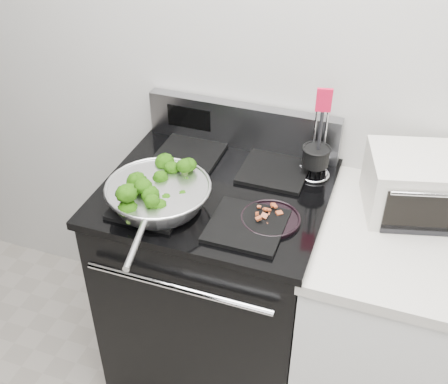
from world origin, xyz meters
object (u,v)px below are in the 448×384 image
at_px(gas_range, 217,280).
at_px(bacon_plate, 271,216).
at_px(skillet, 158,194).
at_px(utensil_holder, 315,161).
at_px(toaster_oven, 422,185).

bearing_deg(gas_range, bacon_plate, -25.94).
distance_m(gas_range, skillet, 0.56).
height_order(gas_range, bacon_plate, gas_range).
xyz_separation_m(bacon_plate, utensil_holder, (0.08, 0.31, 0.05)).
relative_size(gas_range, bacon_plate, 5.68).
distance_m(gas_range, bacon_plate, 0.55).
bearing_deg(toaster_oven, utensil_holder, 158.87).
distance_m(skillet, bacon_plate, 0.38).
xyz_separation_m(skillet, bacon_plate, (0.37, 0.06, -0.04)).
distance_m(bacon_plate, utensil_holder, 0.32).
relative_size(skillet, toaster_oven, 1.34).
height_order(gas_range, skillet, gas_range).
relative_size(bacon_plate, toaster_oven, 0.47).
height_order(gas_range, toaster_oven, gas_range).
xyz_separation_m(skillet, toaster_oven, (0.82, 0.32, 0.02)).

